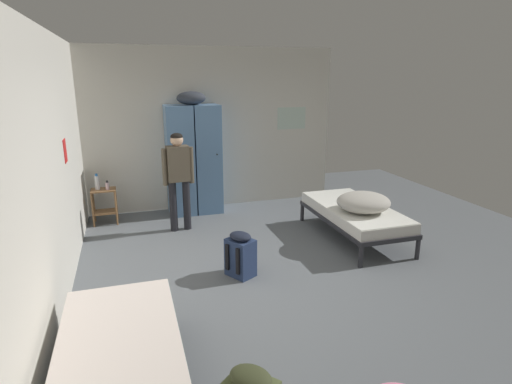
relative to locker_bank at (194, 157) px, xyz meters
name	(u,v)px	position (x,y,z in m)	size (l,w,h in m)	color
ground_plane	(263,273)	(0.39, -2.62, -0.97)	(9.30, 9.30, 0.00)	slate
room_backdrop	(144,148)	(-0.85, -1.34, 0.43)	(4.49, 5.87, 2.80)	beige
locker_bank	(194,157)	(0.00, 0.00, 0.00)	(0.90, 0.55, 2.07)	#5B84B2
shelf_unit	(104,203)	(-1.49, -0.17, -0.62)	(0.38, 0.30, 0.57)	brown
bed_left_front	(120,358)	(-1.24, -4.31, -0.59)	(0.90, 1.90, 0.49)	#28282D
bed_right	(354,213)	(2.03, -1.92, -0.59)	(0.90, 1.90, 0.49)	#28282D
bedding_heap	(363,202)	(2.01, -2.16, -0.35)	(0.75, 0.70, 0.27)	#B7B2A8
person_traveler	(178,173)	(-0.36, -0.83, -0.06)	(0.48, 0.22, 1.51)	black
water_bottle	(97,182)	(-1.57, -0.15, -0.28)	(0.07, 0.07, 0.26)	white
lotion_bottle	(107,186)	(-1.42, -0.21, -0.34)	(0.06, 0.06, 0.15)	beige
backpack_navy	(241,255)	(0.13, -2.59, -0.71)	(0.41, 0.40, 0.55)	navy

